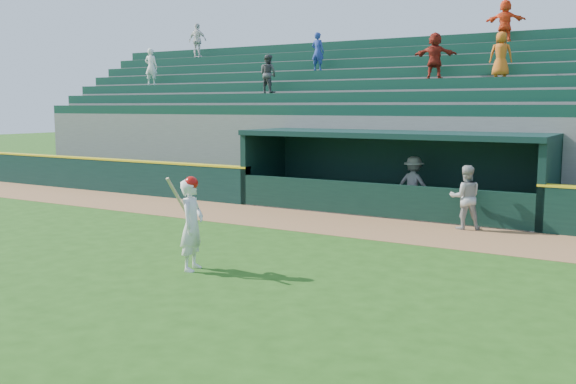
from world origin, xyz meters
name	(u,v)px	position (x,y,z in m)	size (l,w,h in m)	color
ground	(248,263)	(0.00, 0.00, 0.00)	(120.00, 120.00, 0.00)	#214C13
warning_track	(350,225)	(0.00, 4.90, 0.01)	(40.00, 3.00, 0.01)	#906139
field_wall_left	(85,174)	(-12.25, 6.55, 0.60)	(15.50, 0.30, 1.20)	black
wall_stripe_left	(84,158)	(-12.25, 6.55, 1.23)	(15.50, 0.32, 0.06)	yellow
dugout_player_front	(465,197)	(2.81, 5.99, 0.85)	(0.83, 0.64, 1.70)	#A9AAA4
dugout_player_inside	(413,184)	(0.69, 7.89, 0.86)	(1.11, 0.64, 1.72)	gray
dugout	(394,167)	(0.00, 8.00, 1.36)	(9.40, 2.80, 2.46)	slate
stands	(441,129)	(0.02, 12.57, 2.40)	(34.50, 6.25, 7.62)	slate
batter_at_plate	(192,223)	(-0.62, -1.04, 0.94)	(0.59, 0.86, 1.89)	silver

